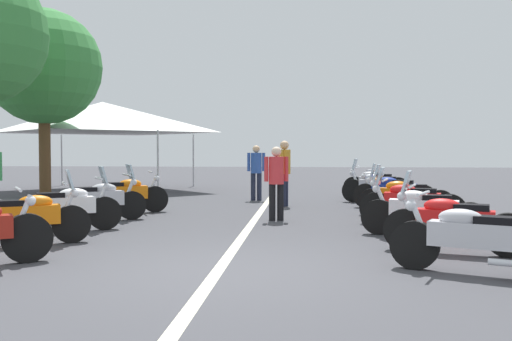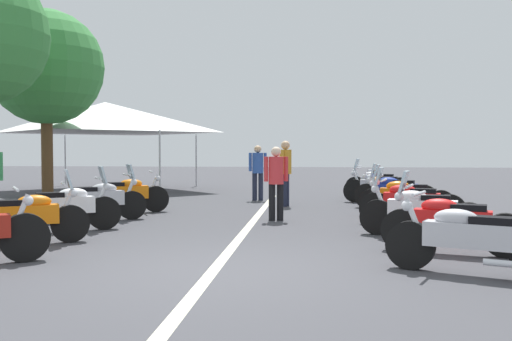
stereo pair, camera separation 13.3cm
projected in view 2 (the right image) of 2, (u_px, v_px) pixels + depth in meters
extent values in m
plane|color=#424247|center=(213.00, 271.00, 7.10)|extent=(80.00, 80.00, 0.00)
cube|color=beige|center=(247.00, 228.00, 10.87)|extent=(15.17, 0.16, 0.01)
cylinder|color=black|center=(25.00, 238.00, 7.65)|extent=(0.48, 0.63, 0.66)
cylinder|color=silver|center=(19.00, 216.00, 7.61)|extent=(0.22, 0.28, 0.58)
cylinder|color=silver|center=(16.00, 189.00, 7.58)|extent=(0.54, 0.37, 0.04)
sphere|color=silver|center=(28.00, 200.00, 7.65)|extent=(0.14, 0.14, 0.14)
cylinder|color=black|center=(70.00, 224.00, 9.24)|extent=(0.42, 0.60, 0.61)
cube|color=orange|center=(22.00, 215.00, 8.95)|extent=(0.77, 1.09, 0.30)
ellipsoid|color=orange|center=(34.00, 202.00, 9.01)|extent=(0.48, 0.58, 0.22)
cube|color=black|center=(7.00, 204.00, 8.86)|extent=(0.46, 0.55, 0.12)
cylinder|color=silver|center=(66.00, 206.00, 9.20)|extent=(0.20, 0.29, 0.58)
cylinder|color=silver|center=(63.00, 183.00, 9.17)|extent=(0.56, 0.33, 0.04)
sphere|color=silver|center=(73.00, 193.00, 9.24)|extent=(0.14, 0.14, 0.14)
cube|color=silver|center=(68.00, 179.00, 9.20)|extent=(0.37, 0.28, 0.32)
cylinder|color=black|center=(104.00, 213.00, 10.70)|extent=(0.44, 0.61, 0.63)
cylinder|color=black|center=(20.00, 217.00, 10.08)|extent=(0.44, 0.61, 0.63)
cube|color=white|center=(63.00, 205.00, 10.39)|extent=(0.81, 1.11, 0.30)
ellipsoid|color=white|center=(73.00, 194.00, 10.45)|extent=(0.49, 0.58, 0.22)
cube|color=black|center=(50.00, 196.00, 10.29)|extent=(0.47, 0.55, 0.12)
cylinder|color=silver|center=(101.00, 197.00, 10.66)|extent=(0.21, 0.29, 0.58)
cylinder|color=silver|center=(98.00, 178.00, 10.63)|extent=(0.55, 0.35, 0.04)
sphere|color=silver|center=(106.00, 187.00, 10.70)|extent=(0.14, 0.14, 0.14)
cylinder|color=silver|center=(37.00, 220.00, 10.37)|extent=(0.35, 0.51, 0.08)
cube|color=silver|center=(103.00, 174.00, 10.66)|extent=(0.37, 0.29, 0.32)
cylinder|color=black|center=(132.00, 205.00, 12.23)|extent=(0.44, 0.60, 0.62)
cylinder|color=black|center=(57.00, 208.00, 11.56)|extent=(0.44, 0.60, 0.62)
cube|color=silver|center=(96.00, 198.00, 11.89)|extent=(0.84, 1.13, 0.30)
ellipsoid|color=silver|center=(104.00, 188.00, 11.96)|extent=(0.49, 0.58, 0.22)
cube|color=black|center=(85.00, 190.00, 11.78)|extent=(0.47, 0.55, 0.12)
cylinder|color=silver|center=(129.00, 191.00, 12.19)|extent=(0.21, 0.28, 0.58)
cylinder|color=silver|center=(127.00, 175.00, 12.16)|extent=(0.55, 0.36, 0.04)
sphere|color=silver|center=(134.00, 182.00, 12.23)|extent=(0.14, 0.14, 0.14)
cylinder|color=silver|center=(72.00, 211.00, 11.86)|extent=(0.36, 0.51, 0.08)
cube|color=silver|center=(131.00, 171.00, 12.19)|extent=(0.37, 0.29, 0.32)
cylinder|color=black|center=(156.00, 199.00, 13.66)|extent=(0.38, 0.63, 0.63)
cylinder|color=black|center=(90.00, 201.00, 13.19)|extent=(0.38, 0.63, 0.63)
cube|color=orange|center=(123.00, 192.00, 13.42)|extent=(0.72, 1.16, 0.30)
ellipsoid|color=orange|center=(131.00, 184.00, 13.47)|extent=(0.45, 0.58, 0.22)
cube|color=black|center=(114.00, 185.00, 13.34)|extent=(0.43, 0.54, 0.12)
cylinder|color=silver|center=(153.00, 187.00, 13.63)|extent=(0.18, 0.29, 0.58)
cylinder|color=silver|center=(151.00, 172.00, 13.61)|extent=(0.58, 0.29, 0.04)
sphere|color=silver|center=(158.00, 178.00, 13.66)|extent=(0.14, 0.14, 0.14)
cylinder|color=silver|center=(103.00, 204.00, 13.46)|extent=(0.30, 0.54, 0.08)
cylinder|color=black|center=(410.00, 245.00, 7.18)|extent=(0.37, 0.62, 0.61)
cube|color=silver|center=(471.00, 235.00, 6.81)|extent=(0.70, 1.13, 0.30)
ellipsoid|color=silver|center=(456.00, 218.00, 6.89)|extent=(0.45, 0.58, 0.22)
cube|color=black|center=(491.00, 222.00, 6.70)|extent=(0.43, 0.54, 0.12)
cylinder|color=silver|center=(415.00, 222.00, 7.13)|extent=(0.18, 0.29, 0.58)
cylinder|color=silver|center=(419.00, 194.00, 7.10)|extent=(0.58, 0.28, 0.04)
sphere|color=silver|center=(407.00, 206.00, 7.18)|extent=(0.14, 0.14, 0.14)
cylinder|color=silver|center=(509.00, 264.00, 6.46)|extent=(0.29, 0.54, 0.08)
cylinder|color=black|center=(402.00, 230.00, 8.48)|extent=(0.32, 0.64, 0.63)
cylinder|color=black|center=(506.00, 236.00, 7.92)|extent=(0.32, 0.64, 0.63)
cube|color=red|center=(452.00, 220.00, 8.19)|extent=(0.59, 1.11, 0.30)
ellipsoid|color=red|center=(439.00, 206.00, 8.26)|extent=(0.41, 0.57, 0.22)
cube|color=black|center=(469.00, 209.00, 8.10)|extent=(0.39, 0.54, 0.12)
cylinder|color=silver|center=(406.00, 210.00, 8.45)|extent=(0.15, 0.30, 0.58)
cylinder|color=silver|center=(409.00, 186.00, 8.42)|extent=(0.60, 0.23, 0.04)
sphere|color=silver|center=(399.00, 196.00, 8.48)|extent=(0.14, 0.14, 0.14)
cylinder|color=silver|center=(483.00, 243.00, 7.87)|extent=(0.24, 0.55, 0.08)
cube|color=silver|center=(404.00, 181.00, 8.44)|extent=(0.38, 0.22, 0.32)
cylinder|color=black|center=(378.00, 217.00, 10.07)|extent=(0.29, 0.64, 0.63)
cylinder|color=black|center=(469.00, 221.00, 9.55)|extent=(0.29, 0.64, 0.63)
cube|color=white|center=(422.00, 209.00, 9.80)|extent=(0.56, 1.19, 0.30)
ellipsoid|color=white|center=(412.00, 197.00, 9.85)|extent=(0.38, 0.57, 0.22)
cube|color=black|center=(436.00, 199.00, 9.72)|extent=(0.37, 0.53, 0.12)
cylinder|color=silver|center=(381.00, 200.00, 10.04)|extent=(0.14, 0.30, 0.58)
cylinder|color=silver|center=(384.00, 180.00, 10.01)|extent=(0.61, 0.19, 0.04)
sphere|color=silver|center=(375.00, 189.00, 10.07)|extent=(0.14, 0.14, 0.14)
cylinder|color=silver|center=(450.00, 227.00, 9.48)|extent=(0.21, 0.55, 0.08)
cube|color=silver|center=(379.00, 176.00, 10.03)|extent=(0.38, 0.21, 0.32)
cylinder|color=black|center=(375.00, 208.00, 11.47)|extent=(0.29, 0.66, 0.65)
cylinder|color=black|center=(450.00, 211.00, 10.99)|extent=(0.29, 0.66, 0.65)
cube|color=red|center=(412.00, 200.00, 11.22)|extent=(0.54, 1.12, 0.30)
ellipsoid|color=red|center=(402.00, 190.00, 11.27)|extent=(0.38, 0.57, 0.22)
cube|color=black|center=(423.00, 192.00, 11.14)|extent=(0.37, 0.53, 0.12)
cylinder|color=silver|center=(378.00, 193.00, 11.44)|extent=(0.14, 0.30, 0.58)
cylinder|color=silver|center=(381.00, 176.00, 11.41)|extent=(0.61, 0.19, 0.04)
sphere|color=silver|center=(373.00, 183.00, 11.47)|extent=(0.14, 0.14, 0.14)
cylinder|color=silver|center=(434.00, 216.00, 10.92)|extent=(0.21, 0.55, 0.08)
cube|color=silver|center=(377.00, 172.00, 11.43)|extent=(0.38, 0.21, 0.32)
cylinder|color=black|center=(372.00, 202.00, 12.97)|extent=(0.26, 0.63, 0.61)
cylinder|color=black|center=(441.00, 204.00, 12.52)|extent=(0.26, 0.63, 0.61)
cube|color=orange|center=(406.00, 195.00, 12.74)|extent=(0.51, 1.17, 0.30)
ellipsoid|color=orange|center=(398.00, 186.00, 12.78)|extent=(0.36, 0.56, 0.22)
cube|color=black|center=(416.00, 187.00, 12.66)|extent=(0.35, 0.52, 0.12)
cylinder|color=silver|center=(375.00, 189.00, 12.94)|extent=(0.13, 0.30, 0.58)
cylinder|color=silver|center=(377.00, 173.00, 12.91)|extent=(0.61, 0.17, 0.04)
sphere|color=silver|center=(370.00, 180.00, 12.97)|extent=(0.14, 0.14, 0.14)
cylinder|color=silver|center=(427.00, 208.00, 12.44)|extent=(0.19, 0.55, 0.08)
cube|color=silver|center=(373.00, 170.00, 12.94)|extent=(0.38, 0.19, 0.32)
cylinder|color=black|center=(367.00, 196.00, 14.63)|extent=(0.33, 0.64, 0.63)
cylinder|color=black|center=(425.00, 198.00, 14.03)|extent=(0.33, 0.64, 0.63)
cube|color=navy|center=(395.00, 190.00, 14.32)|extent=(0.62, 1.13, 0.30)
ellipsoid|color=navy|center=(388.00, 181.00, 14.39)|extent=(0.41, 0.58, 0.22)
cube|color=black|center=(404.00, 183.00, 14.22)|extent=(0.40, 0.54, 0.12)
cylinder|color=silver|center=(369.00, 184.00, 14.59)|extent=(0.16, 0.30, 0.58)
cylinder|color=silver|center=(371.00, 170.00, 14.56)|extent=(0.60, 0.24, 0.04)
sphere|color=silver|center=(365.00, 176.00, 14.63)|extent=(0.14, 0.14, 0.14)
cylinder|color=silver|center=(411.00, 202.00, 13.99)|extent=(0.25, 0.55, 0.08)
cylinder|color=black|center=(355.00, 191.00, 16.12)|extent=(0.32, 0.67, 0.66)
cylinder|color=black|center=(406.00, 192.00, 15.59)|extent=(0.32, 0.67, 0.66)
cube|color=silver|center=(380.00, 185.00, 15.85)|extent=(0.57, 1.11, 0.30)
ellipsoid|color=silver|center=(374.00, 178.00, 15.91)|extent=(0.39, 0.57, 0.22)
cube|color=black|center=(388.00, 179.00, 15.76)|extent=(0.38, 0.53, 0.12)
cylinder|color=silver|center=(357.00, 180.00, 16.08)|extent=(0.15, 0.30, 0.58)
cylinder|color=silver|center=(359.00, 168.00, 16.05)|extent=(0.61, 0.21, 0.04)
sphere|color=silver|center=(353.00, 173.00, 16.12)|extent=(0.14, 0.14, 0.14)
cylinder|color=silver|center=(395.00, 196.00, 15.53)|extent=(0.23, 0.55, 0.08)
cylinder|color=black|center=(356.00, 187.00, 17.67)|extent=(0.32, 0.67, 0.66)
cylinder|color=black|center=(400.00, 188.00, 17.17)|extent=(0.32, 0.67, 0.66)
cube|color=silver|center=(378.00, 182.00, 17.41)|extent=(0.55, 1.06, 0.30)
ellipsoid|color=silver|center=(372.00, 175.00, 17.47)|extent=(0.39, 0.57, 0.22)
cube|color=black|center=(385.00, 176.00, 17.32)|extent=(0.38, 0.53, 0.12)
cylinder|color=silver|center=(358.00, 177.00, 17.63)|extent=(0.15, 0.30, 0.58)
cylinder|color=silver|center=(359.00, 166.00, 17.61)|extent=(0.61, 0.21, 0.04)
sphere|color=silver|center=(354.00, 171.00, 17.67)|extent=(0.14, 0.14, 0.14)
cylinder|color=silver|center=(390.00, 192.00, 17.11)|extent=(0.23, 0.55, 0.08)
cube|color=silver|center=(357.00, 164.00, 17.63)|extent=(0.38, 0.22, 0.32)
cylinder|color=black|center=(280.00, 202.00, 12.06)|extent=(0.14, 0.14, 0.78)
cylinder|color=black|center=(272.00, 202.00, 12.03)|extent=(0.14, 0.14, 0.78)
cylinder|color=red|center=(276.00, 170.00, 12.02)|extent=(0.32, 0.32, 0.58)
cylinder|color=red|center=(286.00, 169.00, 12.06)|extent=(0.09, 0.09, 0.52)
cylinder|color=red|center=(266.00, 169.00, 11.97)|extent=(0.09, 0.09, 0.52)
sphere|color=beige|center=(276.00, 152.00, 12.00)|extent=(0.21, 0.21, 0.21)
cylinder|color=#338C4C|center=(1.00, 166.00, 11.21)|extent=(0.09, 0.09, 0.56)
cylinder|color=#1E2338|center=(287.00, 190.00, 15.08)|extent=(0.14, 0.14, 0.86)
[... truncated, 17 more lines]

